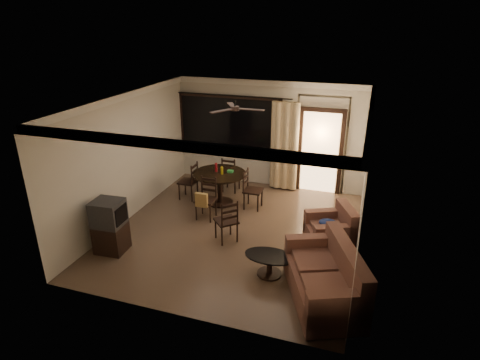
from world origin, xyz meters
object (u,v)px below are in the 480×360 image
(dining_chair_south, at_px, (206,206))
(sofa, at_px, (327,280))
(armchair, at_px, (332,232))
(coffee_table, at_px, (270,262))
(side_chair, at_px, (227,228))
(tv_cabinet, at_px, (110,226))
(dining_table, at_px, (220,179))
(dining_chair_west, at_px, (189,188))
(dining_chair_north, at_px, (231,181))
(dining_chair_east, at_px, (253,197))

(dining_chair_south, distance_m, sofa, 3.57)
(armchair, bearing_deg, coffee_table, -151.61)
(coffee_table, distance_m, side_chair, 1.42)
(tv_cabinet, height_order, coffee_table, tv_cabinet)
(armchair, relative_size, coffee_table, 1.25)
(dining_chair_south, xyz_separation_m, sofa, (2.94, -2.03, 0.07))
(dining_table, relative_size, armchair, 1.13)
(sofa, bearing_deg, armchair, 70.68)
(dining_chair_south, bearing_deg, tv_cabinet, -123.08)
(tv_cabinet, bearing_deg, dining_chair_west, 78.03)
(dining_chair_north, relative_size, side_chair, 1.02)
(dining_chair_north, height_order, tv_cabinet, tv_cabinet)
(dining_chair_west, height_order, coffee_table, dining_chair_west)
(armchair, bearing_deg, dining_chair_east, 123.57)
(dining_chair_north, relative_size, sofa, 0.48)
(dining_chair_west, xyz_separation_m, armchair, (3.67, -1.25, 0.07))
(armchair, bearing_deg, side_chair, 165.97)
(armchair, bearing_deg, sofa, -111.61)
(dining_table, height_order, sofa, dining_table)
(dining_chair_east, relative_size, dining_chair_north, 1.00)
(dining_table, height_order, coffee_table, dining_table)
(tv_cabinet, height_order, sofa, tv_cabinet)
(sofa, bearing_deg, dining_chair_west, 119.82)
(dining_chair_west, height_order, side_chair, dining_chair_west)
(dining_chair_south, distance_m, tv_cabinet, 2.21)
(tv_cabinet, distance_m, armchair, 4.32)
(dining_chair_west, bearing_deg, dining_chair_north, 133.24)
(dining_table, xyz_separation_m, side_chair, (0.77, -1.63, -0.35))
(armchair, bearing_deg, dining_chair_north, 119.51)
(dining_chair_north, xyz_separation_m, coffee_table, (1.88, -3.29, -0.02))
(sofa, height_order, coffee_table, sofa)
(dining_table, distance_m, dining_chair_north, 0.86)
(dining_chair_west, xyz_separation_m, side_chair, (1.60, -1.64, -0.01))
(dining_chair_west, relative_size, coffee_table, 1.06)
(dining_chair_north, height_order, armchair, dining_chair_north)
(tv_cabinet, xyz_separation_m, armchair, (4.07, 1.45, -0.18))
(dining_table, height_order, dining_chair_west, dining_table)
(tv_cabinet, height_order, armchair, tv_cabinet)
(tv_cabinet, height_order, side_chair, tv_cabinet)
(sofa, bearing_deg, coffee_table, 137.02)
(dining_chair_north, xyz_separation_m, tv_cabinet, (-1.24, -3.47, 0.25))
(dining_chair_north, bearing_deg, sofa, 129.13)
(dining_table, bearing_deg, dining_chair_south, -90.76)
(dining_table, xyz_separation_m, dining_chair_east, (0.84, -0.01, -0.34))
(side_chair, bearing_deg, armchair, 147.45)
(armchair, relative_size, side_chair, 1.21)
(dining_chair_north, bearing_deg, side_chair, 108.05)
(dining_table, relative_size, sofa, 0.64)
(coffee_table, bearing_deg, dining_chair_south, 139.12)
(dining_chair_west, relative_size, side_chair, 1.02)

